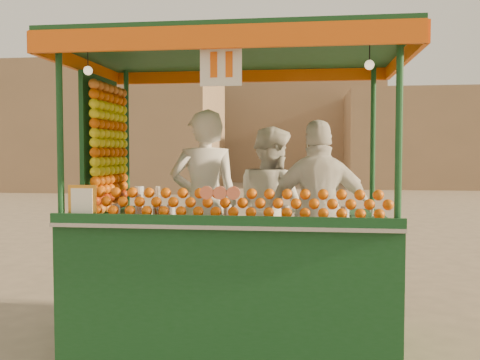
# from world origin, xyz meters

# --- Properties ---
(ground) EXTENTS (90.00, 90.00, 0.00)m
(ground) POSITION_xyz_m (0.00, 0.00, 0.00)
(ground) COLOR #6F604F
(ground) RESTS_ON ground
(building_left) EXTENTS (10.00, 6.00, 6.00)m
(building_left) POSITION_xyz_m (-9.00, 20.00, 3.00)
(building_left) COLOR #957355
(building_left) RESTS_ON ground
(building_right) EXTENTS (9.00, 6.00, 5.00)m
(building_right) POSITION_xyz_m (7.00, 24.00, 2.50)
(building_right) COLOR #957355
(building_right) RESTS_ON ground
(building_center) EXTENTS (14.00, 7.00, 7.00)m
(building_center) POSITION_xyz_m (-2.00, 30.00, 3.50)
(building_center) COLOR #957355
(building_center) RESTS_ON ground
(juice_cart) EXTENTS (3.13, 2.03, 2.84)m
(juice_cart) POSITION_xyz_m (-0.33, -0.34, 0.93)
(juice_cart) COLOR #113E18
(juice_cart) RESTS_ON ground
(vendor_left) EXTENTS (0.80, 0.63, 1.92)m
(vendor_left) POSITION_xyz_m (-0.62, 0.11, 1.29)
(vendor_left) COLOR white
(vendor_left) RESTS_ON ground
(vendor_middle) EXTENTS (1.07, 1.09, 1.77)m
(vendor_middle) POSITION_xyz_m (0.04, 0.46, 1.21)
(vendor_middle) COLOR silver
(vendor_middle) RESTS_ON ground
(vendor_right) EXTENTS (1.11, 0.59, 1.81)m
(vendor_right) POSITION_xyz_m (0.55, -0.09, 1.23)
(vendor_right) COLOR white
(vendor_right) RESTS_ON ground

